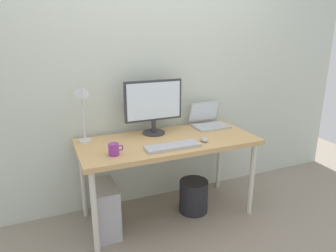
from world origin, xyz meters
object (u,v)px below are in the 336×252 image
at_px(desk, 168,146).
at_px(monitor, 154,104).
at_px(keyboard, 172,146).
at_px(mouse, 204,140).
at_px(coffee_mug, 114,149).
at_px(computer_tower, 105,209).
at_px(laptop, 208,120).
at_px(wastebasket, 194,196).
at_px(desk_lamp, 82,100).

xyz_separation_m(desk, monitor, (-0.05, 0.20, 0.33)).
bearing_deg(keyboard, mouse, 6.06).
xyz_separation_m(keyboard, coffee_mug, (-0.46, 0.03, 0.03)).
xyz_separation_m(coffee_mug, computer_tower, (-0.07, 0.13, -0.55)).
bearing_deg(coffee_mug, mouse, 0.09).
relative_size(monitor, coffee_mug, 4.59).
bearing_deg(laptop, monitor, -177.88).
relative_size(mouse, wastebasket, 0.30).
relative_size(monitor, computer_tower, 1.24).
height_order(desk, mouse, mouse).
relative_size(mouse, coffee_mug, 0.80).
distance_m(monitor, laptop, 0.60).
bearing_deg(coffee_mug, wastebasket, 9.29).
bearing_deg(mouse, laptop, 56.33).
height_order(desk_lamp, mouse, desk_lamp).
bearing_deg(mouse, computer_tower, 171.42).
height_order(mouse, computer_tower, mouse).
distance_m(desk, keyboard, 0.21).
height_order(laptop, computer_tower, laptop).
bearing_deg(computer_tower, monitor, 24.29).
relative_size(monitor, laptop, 1.62).
distance_m(desk, laptop, 0.57).
relative_size(desk, laptop, 4.69).
relative_size(laptop, coffee_mug, 2.83).
bearing_deg(desk_lamp, desk, -17.10).
height_order(desk_lamp, coffee_mug, desk_lamp).
bearing_deg(desk, coffee_mug, -162.19).
bearing_deg(mouse, desk_lamp, 158.39).
bearing_deg(desk_lamp, computer_tower, -71.15).
xyz_separation_m(desk, computer_tower, (-0.57, -0.03, -0.45)).
distance_m(monitor, computer_tower, 0.96).
distance_m(laptop, mouse, 0.46).
height_order(desk, wastebasket, desk).
relative_size(desk, mouse, 16.66).
bearing_deg(desk, monitor, 104.80).
height_order(mouse, coffee_mug, coffee_mug).
relative_size(laptop, computer_tower, 0.76).
xyz_separation_m(desk, mouse, (0.26, -0.16, 0.08)).
distance_m(desk_lamp, wastebasket, 1.30).
bearing_deg(desk_lamp, mouse, -21.61).
bearing_deg(desk_lamp, laptop, 0.98).
xyz_separation_m(monitor, coffee_mug, (-0.45, -0.36, -0.23)).
bearing_deg(computer_tower, mouse, -8.58).
xyz_separation_m(laptop, wastebasket, (-0.27, -0.26, -0.62)).
height_order(desk, monitor, monitor).
height_order(desk, laptop, laptop).
height_order(computer_tower, wastebasket, computer_tower).
relative_size(desk, keyboard, 3.41).
bearing_deg(monitor, desk_lamp, 179.90).
relative_size(laptop, keyboard, 0.73).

